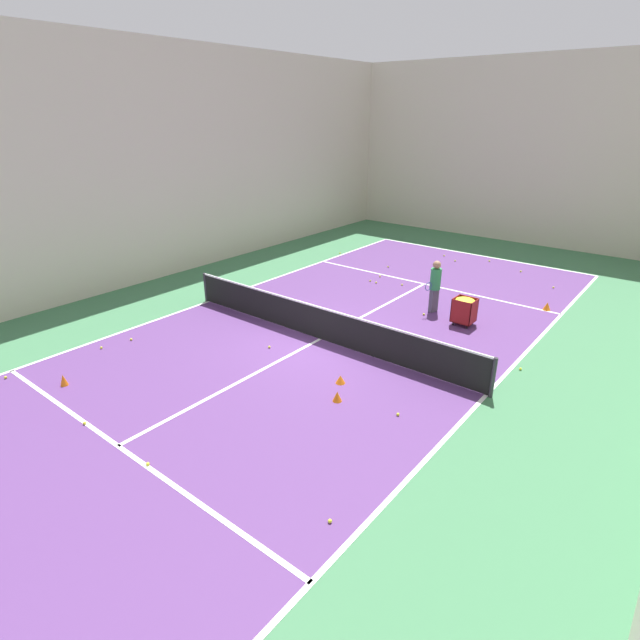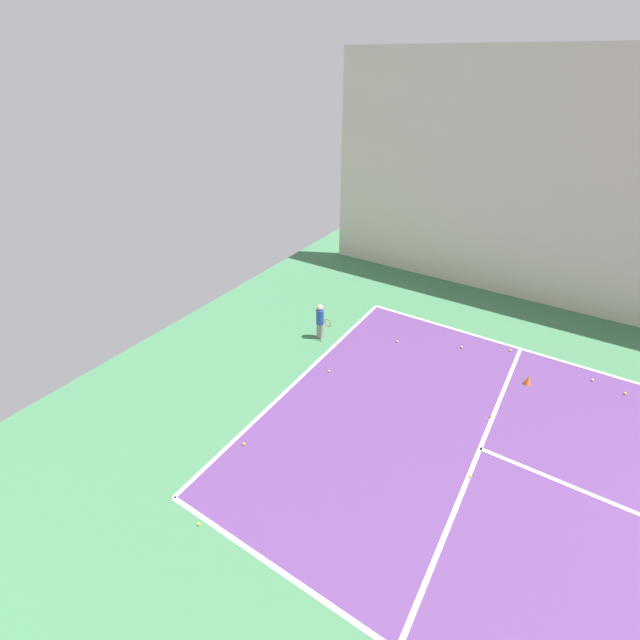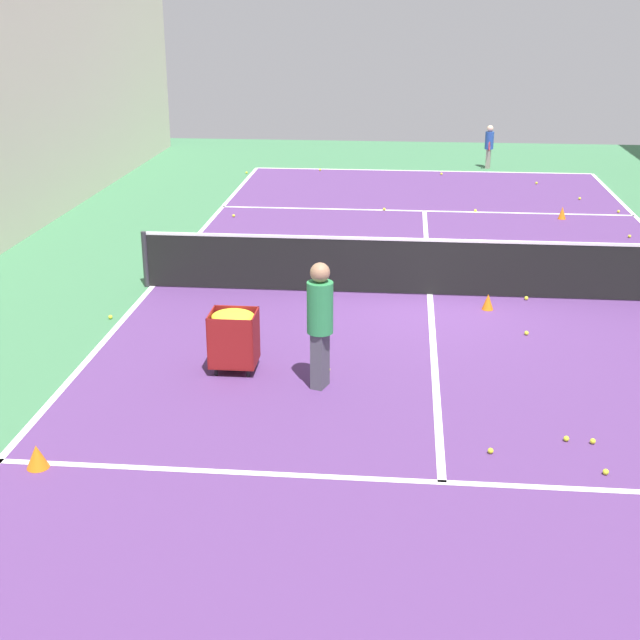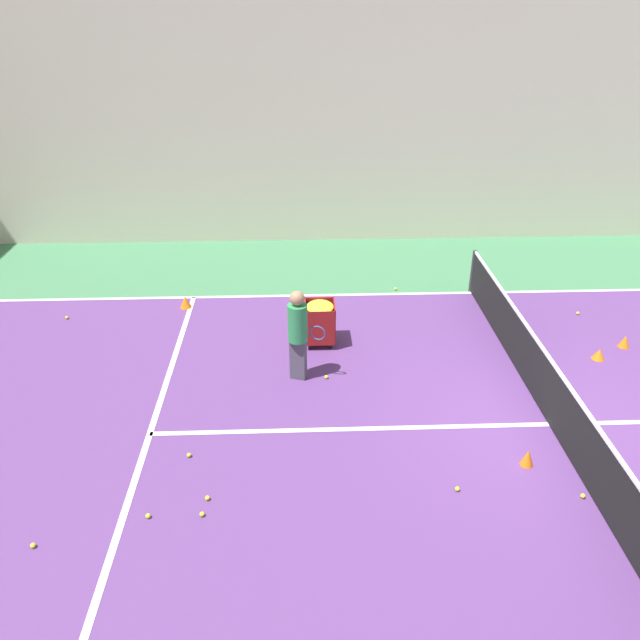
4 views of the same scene
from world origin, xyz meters
TOP-DOWN VIEW (x-y plane):
  - ground_plane at (0.00, 0.00)m, footprint 34.94×34.94m
  - court_playing_area at (0.00, 0.00)m, footprint 10.05×23.59m
  - line_sideline_right at (5.02, 0.00)m, footprint 0.10×23.59m
  - line_service_far at (0.00, 6.49)m, footprint 10.05×0.10m
  - line_centre_service at (0.00, 0.00)m, footprint 0.10×12.98m
  - hall_enclosure_right at (8.77, 0.00)m, footprint 0.15×31.24m
  - tennis_net at (0.00, 0.00)m, footprint 10.35×0.10m
  - coach_at_net at (1.57, 4.08)m, footprint 0.44×0.71m
  - ball_cart at (2.82, 3.65)m, footprint 0.65×0.59m
  - training_cone_0 at (4.51, 6.59)m, footprint 0.25×0.25m
  - training_cone_2 at (2.42, -2.39)m, footprint 0.22×0.22m
  - training_cone_3 at (-0.95, 0.70)m, footprint 0.20×0.20m
  - training_cone_4 at (1.99, -1.69)m, footprint 0.24×0.24m
  - tennis_ball_0 at (-2.26, 7.50)m, footprint 0.07×0.07m
  - tennis_ball_3 at (-1.50, 5.38)m, footprint 0.07×0.07m
  - tennis_ball_5 at (-1.80, 5.42)m, footprint 0.07×0.07m
  - tennis_ball_6 at (-1.81, 6.14)m, footprint 0.07×0.07m
  - tennis_ball_7 at (-0.58, 5.77)m, footprint 0.07×0.07m
  - tennis_ball_11 at (-1.66, 0.14)m, footprint 0.07×0.07m
  - tennis_ball_16 at (1.50, 3.58)m, footprint 0.07×0.07m
  - tennis_ball_17 at (4.06, 9.08)m, footprint 0.07×0.07m
  - tennis_ball_18 at (3.83, -2.04)m, footprint 0.07×0.07m
  - tennis_ball_21 at (5.24, 1.76)m, footprint 0.07×0.07m
  - tennis_ball_24 at (-1.46, 1.86)m, footprint 0.07×0.07m

SIDE VIEW (x-z plane):
  - ground_plane at x=0.00m, z-range 0.00..0.00m
  - court_playing_area at x=0.00m, z-range 0.00..0.00m
  - line_sideline_right at x=5.02m, z-range 0.00..0.01m
  - line_service_far at x=0.00m, z-range 0.00..0.01m
  - line_centre_service at x=0.00m, z-range 0.00..0.01m
  - tennis_ball_0 at x=-2.26m, z-range 0.00..0.07m
  - tennis_ball_3 at x=-1.50m, z-range 0.00..0.07m
  - tennis_ball_5 at x=-1.80m, z-range 0.00..0.07m
  - tennis_ball_6 at x=-1.81m, z-range 0.00..0.07m
  - tennis_ball_7 at x=-0.58m, z-range 0.00..0.07m
  - tennis_ball_11 at x=-1.66m, z-range 0.00..0.07m
  - tennis_ball_16 at x=1.50m, z-range 0.00..0.07m
  - tennis_ball_17 at x=4.06m, z-range 0.00..0.07m
  - tennis_ball_18 at x=3.83m, z-range 0.00..0.07m
  - tennis_ball_21 at x=5.24m, z-range 0.00..0.07m
  - tennis_ball_24 at x=-1.46m, z-range 0.00..0.07m
  - training_cone_4 at x=1.99m, z-range 0.00..0.21m
  - training_cone_2 at x=2.42m, z-range 0.00..0.25m
  - training_cone_3 at x=-0.95m, z-range 0.00..0.28m
  - training_cone_0 at x=4.51m, z-range 0.00..0.28m
  - tennis_net at x=0.00m, z-range 0.02..1.04m
  - ball_cart at x=2.82m, z-range 0.19..1.07m
  - coach_at_net at x=1.57m, z-range 0.13..1.88m
  - hall_enclosure_right at x=8.77m, z-range 0.00..8.65m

